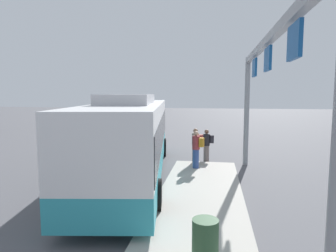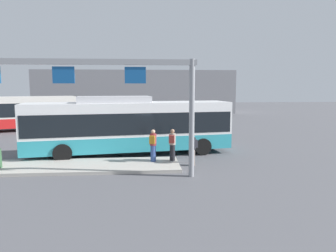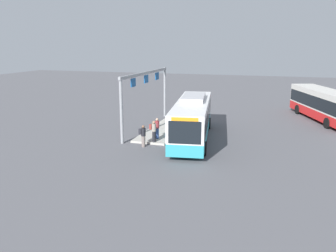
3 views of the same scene
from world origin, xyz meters
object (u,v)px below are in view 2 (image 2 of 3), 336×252
Objects in this scene: bus_background_left at (13,111)px; person_boarding at (172,144)px; bus_main at (130,124)px; person_waiting_near at (193,149)px; person_waiting_mid at (153,145)px.

bus_background_left is 18.88m from person_boarding.
person_waiting_near is at bearing -51.28° from bus_main.
bus_main is 7.26× the size of person_boarding.
bus_main reaches higher than person_boarding.
person_boarding is at bearing -71.83° from person_waiting_mid.
bus_main reaches higher than bus_background_left.
person_waiting_mid is at bearing -72.48° from bus_main.
bus_main is 3.49m from person_boarding.
bus_main is 7.26× the size of person_waiting_mid.
bus_main is 7.26× the size of person_waiting_near.
bus_background_left is 19.93m from person_waiting_near.
bus_background_left is 6.58× the size of person_waiting_near.
person_waiting_near is at bearing -88.61° from person_waiting_mid.
bus_background_left is (-10.92, 10.95, -0.03)m from bus_main.
person_boarding is 1.00× the size of person_waiting_near.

